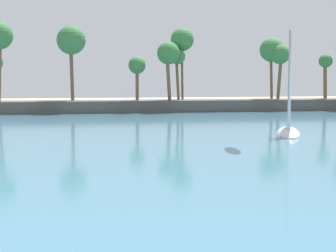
% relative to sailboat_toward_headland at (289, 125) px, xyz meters
% --- Properties ---
extents(sea, '(220.00, 106.35, 0.06)m').
position_rel_sailboat_toward_headland_xyz_m(sea, '(-15.57, 20.85, -0.93)').
color(sea, teal).
rests_on(sea, ground).
extents(palm_headland, '(117.49, 6.67, 12.97)m').
position_rel_sailboat_toward_headland_xyz_m(palm_headland, '(-14.19, 34.00, 2.66)').
color(palm_headland, '#514C47').
rests_on(palm_headland, ground).
extents(sailboat_toward_headland, '(4.33, 7.17, 9.97)m').
position_rel_sailboat_toward_headland_xyz_m(sailboat_toward_headland, '(0.00, 0.00, 0.00)').
color(sailboat_toward_headland, white).
rests_on(sailboat_toward_headland, sea).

